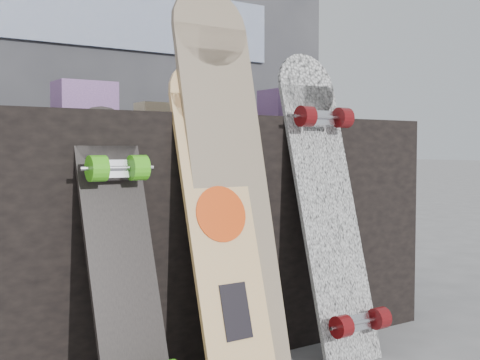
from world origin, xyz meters
TOP-DOWN VIEW (x-y plane):
  - vendor_table at (0.00, 0.50)m, footprint 1.60×0.60m
  - booth at (0.00, 1.35)m, footprint 2.40×0.22m
  - merch_box_purple at (-0.46, 0.45)m, footprint 0.18×0.12m
  - merch_box_small at (0.35, 0.49)m, footprint 0.14×0.14m
  - merch_box_flat at (-0.08, 0.63)m, footprint 0.22×0.10m
  - longboard_geisha at (-0.17, 0.12)m, footprint 0.22×0.29m
  - longboard_celtic at (-0.12, 0.16)m, footprint 0.27×0.30m
  - longboard_cascadia at (0.25, 0.11)m, footprint 0.24×0.35m
  - skateboard_dark at (-0.49, 0.09)m, footprint 0.19×0.34m

SIDE VIEW (x-z plane):
  - vendor_table at x=0.00m, z-range 0.00..0.80m
  - skateboard_dark at x=-0.49m, z-range 0.01..0.82m
  - longboard_geisha at x=-0.17m, z-range 0.03..0.99m
  - longboard_cascadia at x=0.25m, z-range 0.02..1.04m
  - longboard_celtic at x=-0.12m, z-range 0.04..1.25m
  - merch_box_flat at x=-0.08m, z-range 0.80..0.86m
  - merch_box_purple at x=-0.46m, z-range 0.80..0.90m
  - merch_box_small at x=0.35m, z-range 0.80..0.92m
  - booth at x=0.00m, z-range 0.00..2.20m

